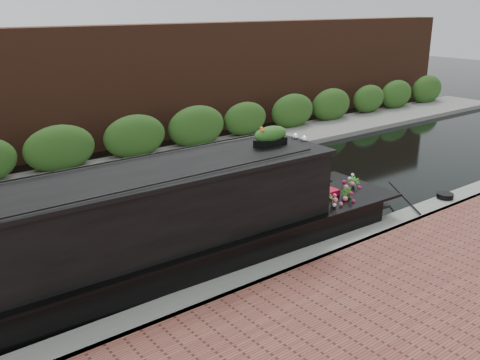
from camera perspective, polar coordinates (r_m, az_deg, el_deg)
ground at (r=11.89m, az=-9.10°, el=-5.08°), size 80.00×80.00×0.00m
near_bank_coping at (r=9.41m, az=0.94°, el=-11.50°), size 40.00×0.60×0.50m
far_bank_path at (r=15.49m, az=-16.67°, el=-0.02°), size 40.00×2.40×0.34m
far_hedge at (r=16.30m, az=-17.85°, el=0.76°), size 40.00×1.10×2.80m
far_brick_wall at (r=18.22m, az=-20.19°, el=2.33°), size 40.00×1.00×8.00m
narrowboat at (r=9.30m, az=-11.39°, el=-6.85°), size 11.25×2.30×2.63m
rope_fender at (r=13.04m, az=12.78°, el=-2.47°), size 0.29×0.33×0.29m
coiled_mooring_rope at (r=13.65m, az=21.03°, el=-1.59°), size 0.39×0.39×0.12m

